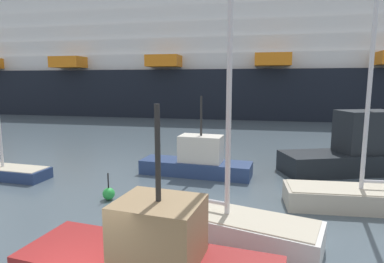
% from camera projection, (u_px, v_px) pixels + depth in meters
% --- Properties ---
extents(sailboat_2, '(7.39, 3.99, 12.04)m').
position_uv_depth(sailboat_2, '(211.00, 219.00, 11.09)').
color(sailboat_2, white).
rests_on(sailboat_2, ground_plane).
extents(sailboat_3, '(7.30, 2.00, 13.09)m').
position_uv_depth(sailboat_3, '(375.00, 194.00, 13.47)').
color(sailboat_3, '#BCB29E').
rests_on(sailboat_3, ground_plane).
extents(fishing_boat_0, '(9.27, 5.16, 6.73)m').
position_uv_depth(fishing_boat_0, '(360.00, 151.00, 18.99)').
color(fishing_boat_0, black).
rests_on(fishing_boat_0, ground_plane).
extents(fishing_boat_2, '(6.48, 2.61, 4.49)m').
position_uv_depth(fishing_boat_2, '(197.00, 161.00, 18.43)').
color(fishing_boat_2, navy).
rests_on(fishing_boat_2, ground_plane).
extents(channel_buoy_0, '(0.55, 0.55, 1.24)m').
position_uv_depth(channel_buoy_0, '(109.00, 194.00, 14.60)').
color(channel_buoy_0, green).
rests_on(channel_buoy_0, ground_plane).
extents(cruise_ship, '(127.13, 24.65, 24.65)m').
position_uv_depth(cruise_ship, '(137.00, 66.00, 55.65)').
color(cruise_ship, black).
rests_on(cruise_ship, ground_plane).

